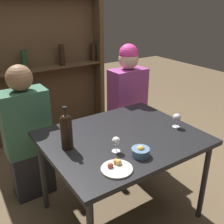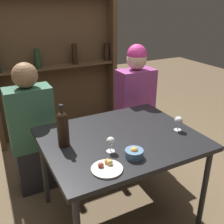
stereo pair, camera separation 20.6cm
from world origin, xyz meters
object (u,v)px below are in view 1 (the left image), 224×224
(wine_glass_1, at_px, (177,118))
(food_plate_0, at_px, (116,167))
(wine_bottle, at_px, (66,130))
(wine_glass_0, at_px, (116,142))
(seated_person_left, at_px, (28,138))
(seated_person_right, at_px, (127,106))
(snack_bowl, at_px, (140,152))

(wine_glass_1, bearing_deg, food_plate_0, -164.41)
(wine_bottle, bearing_deg, wine_glass_0, -41.64)
(seated_person_left, xyz_separation_m, seated_person_right, (1.10, -0.00, 0.05))
(wine_glass_1, relative_size, seated_person_left, 0.10)
(wine_glass_1, height_order, food_plate_0, wine_glass_1)
(wine_glass_0, xyz_separation_m, wine_glass_1, (0.63, 0.04, 0.00))
(snack_bowl, bearing_deg, wine_glass_0, 128.39)
(food_plate_0, xyz_separation_m, seated_person_left, (-0.26, 1.00, -0.17))
(wine_glass_1, bearing_deg, wine_bottle, 167.71)
(wine_glass_1, bearing_deg, seated_person_right, 82.82)
(wine_bottle, distance_m, wine_glass_0, 0.35)
(wine_bottle, height_order, seated_person_left, seated_person_left)
(wine_glass_0, bearing_deg, wine_bottle, 138.36)
(wine_glass_0, bearing_deg, wine_glass_1, 3.40)
(seated_person_right, bearing_deg, snack_bowl, -122.56)
(food_plate_0, bearing_deg, wine_glass_0, 56.11)
(seated_person_right, bearing_deg, wine_glass_1, -97.18)
(snack_bowl, bearing_deg, seated_person_right, 57.44)
(wine_bottle, bearing_deg, snack_bowl, -44.94)
(food_plate_0, relative_size, seated_person_right, 0.15)
(snack_bowl, bearing_deg, wine_bottle, 135.06)
(seated_person_left, distance_m, seated_person_right, 1.10)
(wine_bottle, bearing_deg, wine_glass_1, -12.29)
(seated_person_left, bearing_deg, wine_glass_0, -65.82)
(wine_glass_1, xyz_separation_m, food_plate_0, (-0.74, -0.21, -0.07))
(wine_bottle, bearing_deg, food_plate_0, -70.03)
(seated_person_right, bearing_deg, wine_glass_0, -130.97)
(wine_glass_0, distance_m, seated_person_left, 0.95)
(seated_person_left, relative_size, seated_person_right, 0.95)
(seated_person_left, bearing_deg, food_plate_0, -75.40)
(wine_glass_1, bearing_deg, snack_bowl, -161.71)
(food_plate_0, bearing_deg, wine_bottle, 109.97)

